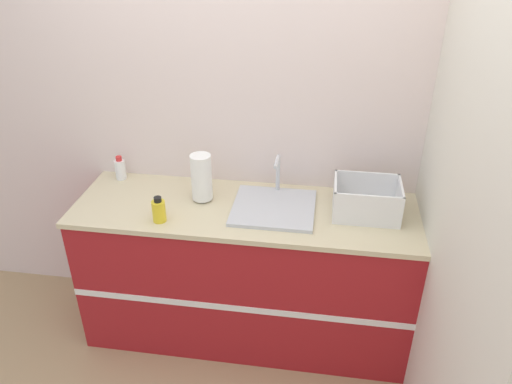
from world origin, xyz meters
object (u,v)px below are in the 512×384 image
paper_towel_roll (201,178)px  dish_rack (366,202)px  bottle_white_spray (120,169)px  bottle_yellow (159,210)px  sink (274,206)px

paper_towel_roll → dish_rack: (0.90, -0.01, -0.07)m
bottle_white_spray → dish_rack: bearing=-7.4°
bottle_yellow → bottle_white_spray: (-0.38, 0.42, 0.00)m
dish_rack → bottle_white_spray: size_ratio=2.38×
sink → bottle_white_spray: bearing=167.6°
sink → bottle_white_spray: (-0.96, 0.21, 0.05)m
bottle_yellow → dish_rack: bearing=12.3°
bottle_white_spray → bottle_yellow: bearing=-48.0°
sink → dish_rack: bearing=2.8°
bottle_yellow → paper_towel_roll: bearing=55.5°
paper_towel_roll → bottle_yellow: paper_towel_roll is taller
paper_towel_roll → sink: bearing=-5.4°
dish_rack → bottle_yellow: size_ratio=2.46×
sink → bottle_yellow: 0.62m
sink → paper_towel_roll: 0.43m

